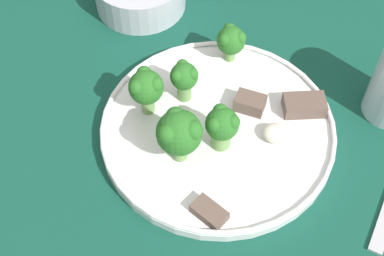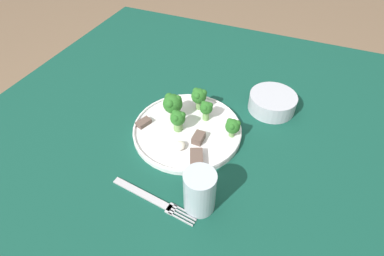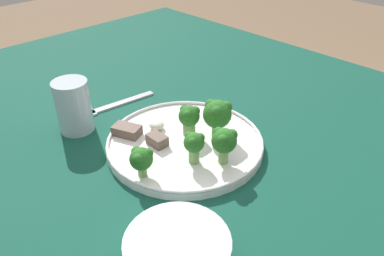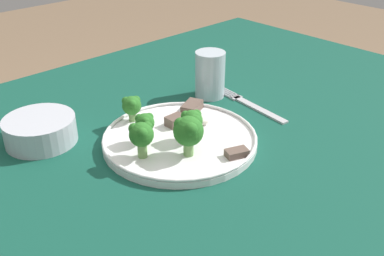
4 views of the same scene
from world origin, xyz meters
TOP-DOWN VIEW (x-y plane):
  - table at (0.00, 0.00)m, footprint 1.33×1.06m
  - dinner_plate at (-0.05, 0.04)m, footprint 0.27×0.27m
  - broccoli_floret_near_rim_left at (-0.10, 0.07)m, footprint 0.03×0.03m
  - broccoli_floret_center_left at (-0.07, -0.01)m, footprint 0.05×0.05m
  - broccoli_floret_back_left at (-0.07, 0.15)m, footprint 0.04×0.04m
  - broccoli_floret_front_left at (-0.04, 0.02)m, footprint 0.04×0.04m
  - broccoli_floret_center_back at (-0.13, 0.04)m, footprint 0.04×0.04m
  - meat_slice_front_slice at (-0.02, -0.07)m, footprint 0.04×0.03m
  - meat_slice_middle_slice at (0.04, 0.10)m, footprint 0.06×0.05m
  - meat_slice_rear_slice at (-0.02, 0.08)m, footprint 0.04×0.02m
  - sauce_dollop at (0.02, 0.05)m, footprint 0.03×0.03m

SIDE VIEW (x-z plane):
  - table at x=0.00m, z-range 0.28..1.00m
  - dinner_plate at x=-0.05m, z-range 0.72..0.74m
  - meat_slice_front_slice at x=-0.02m, z-range 0.73..0.75m
  - sauce_dollop at x=0.02m, z-range 0.73..0.75m
  - meat_slice_middle_slice at x=0.04m, z-range 0.73..0.75m
  - meat_slice_rear_slice at x=-0.02m, z-range 0.73..0.75m
  - broccoli_floret_back_left at x=-0.07m, z-range 0.74..0.79m
  - broccoli_floret_near_rim_left at x=-0.10m, z-range 0.74..0.80m
  - broccoli_floret_front_left at x=-0.04m, z-range 0.74..0.80m
  - broccoli_floret_center_back at x=-0.13m, z-range 0.74..0.81m
  - broccoli_floret_center_left at x=-0.07m, z-range 0.74..0.81m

